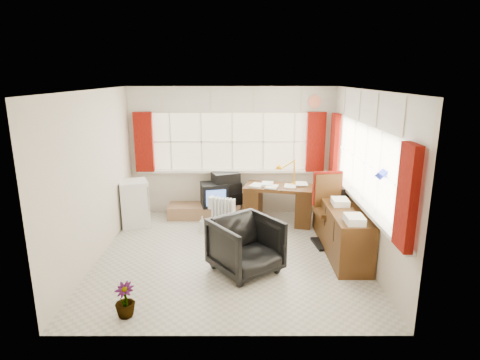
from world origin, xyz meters
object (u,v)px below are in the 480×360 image
(task_chair, at_px, (329,206))
(desk, at_px, (278,202))
(office_chair, at_px, (246,246))
(tv_bench, at_px, (205,211))
(desk_lamp, at_px, (294,167))
(radiator, at_px, (223,218))
(mini_fridge, at_px, (134,203))
(crt_tv, at_px, (214,194))
(credenza, at_px, (340,227))

(task_chair, bearing_deg, desk, 129.01)
(office_chair, bearing_deg, tv_bench, 73.30)
(desk_lamp, distance_m, task_chair, 1.17)
(tv_bench, bearing_deg, radiator, -63.09)
(desk, bearing_deg, task_chair, -50.99)
(tv_bench, bearing_deg, office_chair, -71.04)
(office_chair, bearing_deg, mini_fridge, 102.30)
(mini_fridge, bearing_deg, radiator, -12.49)
(tv_bench, bearing_deg, desk_lamp, -7.21)
(task_chair, relative_size, tv_bench, 0.84)
(desk_lamp, bearing_deg, office_chair, -114.50)
(tv_bench, bearing_deg, crt_tv, -10.52)
(radiator, relative_size, tv_bench, 0.45)
(office_chair, xyz_separation_m, radiator, (-0.37, 1.46, -0.13))
(office_chair, distance_m, mini_fridge, 2.73)
(desk, bearing_deg, office_chair, -108.04)
(credenza, relative_size, crt_tv, 3.49)
(desk, bearing_deg, tv_bench, 167.85)
(desk_lamp, relative_size, crt_tv, 0.83)
(tv_bench, distance_m, mini_fridge, 1.35)
(desk_lamp, distance_m, tv_bench, 1.95)
(office_chair, relative_size, mini_fridge, 1.01)
(desk_lamp, height_order, credenza, desk_lamp)
(task_chair, relative_size, credenza, 0.59)
(desk, height_order, crt_tv, desk)
(office_chair, bearing_deg, desk, 36.30)
(task_chair, relative_size, office_chair, 1.38)
(credenza, bearing_deg, office_chair, -154.00)
(task_chair, bearing_deg, credenza, -66.74)
(office_chair, xyz_separation_m, credenza, (1.50, 0.73, -0.00))
(office_chair, bearing_deg, credenza, -9.65)
(office_chair, height_order, crt_tv, office_chair)
(office_chair, relative_size, tv_bench, 0.61)
(credenza, bearing_deg, crt_tv, 144.53)
(desk, xyz_separation_m, desk_lamp, (0.29, 0.09, 0.65))
(mini_fridge, bearing_deg, task_chair, -13.03)
(task_chair, xyz_separation_m, mini_fridge, (-3.40, 0.79, -0.20))
(crt_tv, bearing_deg, mini_fridge, -164.83)
(credenza, height_order, crt_tv, credenza)
(crt_tv, bearing_deg, task_chair, -31.13)
(mini_fridge, bearing_deg, desk_lamp, 4.13)
(desk, bearing_deg, mini_fridge, -177.31)
(tv_bench, bearing_deg, credenza, -33.70)
(radiator, bearing_deg, credenza, -21.14)
(office_chair, height_order, credenza, credenza)
(credenza, height_order, tv_bench, credenza)
(desk_lamp, xyz_separation_m, credenza, (0.58, -1.30, -0.66))
(office_chair, relative_size, credenza, 0.43)
(task_chair, bearing_deg, tv_bench, 150.51)
(mini_fridge, bearing_deg, credenza, -17.18)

